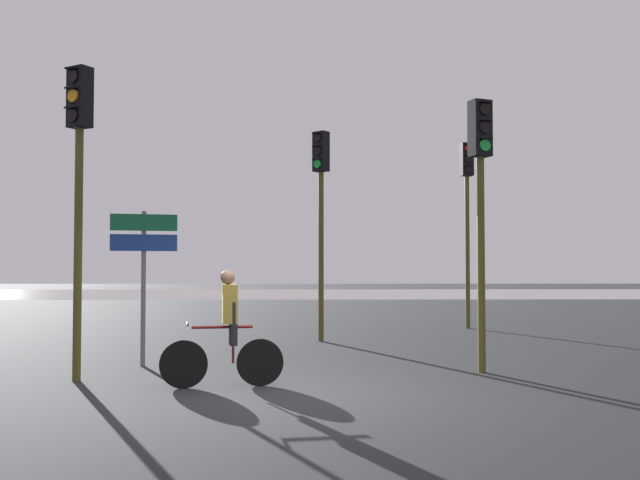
{
  "coord_description": "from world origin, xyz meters",
  "views": [
    {
      "loc": [
        0.28,
        -9.22,
        1.67
      ],
      "look_at": [
        0.5,
        5.0,
        2.2
      ],
      "focal_mm": 40.0,
      "sensor_mm": 36.0,
      "label": 1
    }
  ],
  "objects_px": {
    "traffic_light_far_right": "(467,200)",
    "traffic_light_center": "(321,196)",
    "traffic_light_near_left": "(79,163)",
    "direction_sign_post": "(144,259)",
    "cyclist": "(227,328)",
    "traffic_light_near_right": "(481,182)"
  },
  "relations": [
    {
      "from": "traffic_light_center",
      "to": "traffic_light_far_right",
      "type": "bearing_deg",
      "value": -101.9
    },
    {
      "from": "traffic_light_far_right",
      "to": "cyclist",
      "type": "distance_m",
      "value": 11.09
    },
    {
      "from": "traffic_light_near_right",
      "to": "direction_sign_post",
      "type": "bearing_deg",
      "value": -28.78
    },
    {
      "from": "cyclist",
      "to": "traffic_light_near_right",
      "type": "bearing_deg",
      "value": -81.27
    },
    {
      "from": "direction_sign_post",
      "to": "traffic_light_near_right",
      "type": "bearing_deg",
      "value": 158.26
    },
    {
      "from": "traffic_light_far_right",
      "to": "traffic_light_center",
      "type": "bearing_deg",
      "value": 29.39
    },
    {
      "from": "traffic_light_near_right",
      "to": "traffic_light_center",
      "type": "bearing_deg",
      "value": -83.17
    },
    {
      "from": "traffic_light_near_left",
      "to": "cyclist",
      "type": "xyz_separation_m",
      "value": [
        2.25,
        -0.55,
        -2.38
      ]
    },
    {
      "from": "traffic_light_near_left",
      "to": "traffic_light_near_right",
      "type": "bearing_deg",
      "value": -142.84
    },
    {
      "from": "traffic_light_far_right",
      "to": "traffic_light_center",
      "type": "distance_m",
      "value": 5.21
    },
    {
      "from": "traffic_light_near_left",
      "to": "traffic_light_far_right",
      "type": "bearing_deg",
      "value": -101.23
    },
    {
      "from": "traffic_light_near_left",
      "to": "direction_sign_post",
      "type": "bearing_deg",
      "value": -81.69
    },
    {
      "from": "traffic_light_center",
      "to": "traffic_light_near_right",
      "type": "bearing_deg",
      "value": 156.61
    },
    {
      "from": "traffic_light_center",
      "to": "traffic_light_near_right",
      "type": "xyz_separation_m",
      "value": [
        2.47,
        -4.7,
        -0.25
      ]
    },
    {
      "from": "traffic_light_near_left",
      "to": "cyclist",
      "type": "bearing_deg",
      "value": -163.56
    },
    {
      "from": "direction_sign_post",
      "to": "traffic_light_center",
      "type": "bearing_deg",
      "value": -141.57
    },
    {
      "from": "direction_sign_post",
      "to": "cyclist",
      "type": "distance_m",
      "value": 2.82
    },
    {
      "from": "traffic_light_far_right",
      "to": "cyclist",
      "type": "xyz_separation_m",
      "value": [
        -5.44,
        -9.29,
        -2.65
      ]
    },
    {
      "from": "traffic_light_near_left",
      "to": "direction_sign_post",
      "type": "distance_m",
      "value": 2.16
    },
    {
      "from": "cyclist",
      "to": "traffic_light_center",
      "type": "bearing_deg",
      "value": -23.08
    },
    {
      "from": "traffic_light_far_right",
      "to": "traffic_light_near_left",
      "type": "relative_size",
      "value": 1.09
    },
    {
      "from": "traffic_light_far_right",
      "to": "traffic_light_near_right",
      "type": "bearing_deg",
      "value": 69.1
    }
  ]
}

